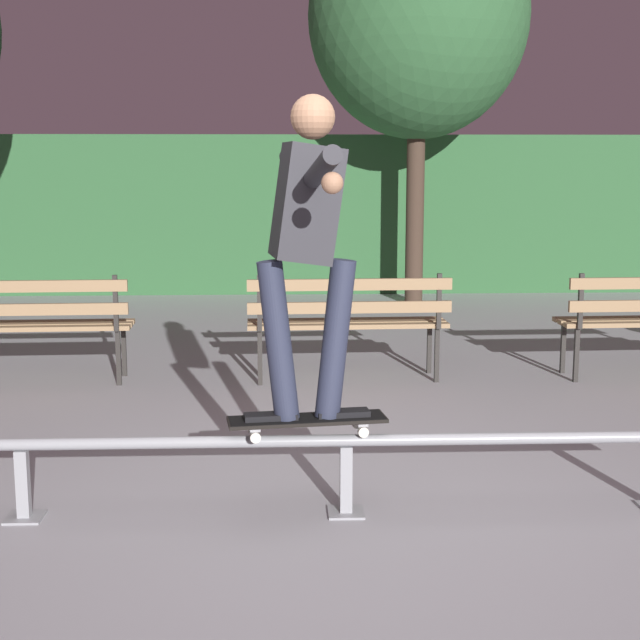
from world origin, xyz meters
TOP-DOWN VIEW (x-y plane):
  - ground_plane at (0.00, 0.00)m, footprint 90.00×90.00m
  - hedge_backdrop at (0.00, 8.53)m, footprint 24.00×1.20m
  - grind_rail at (0.00, 0.15)m, footprint 3.75×0.18m
  - skateboard at (-0.19, 0.15)m, footprint 0.80×0.30m
  - skateboarder at (-0.19, 0.15)m, footprint 0.63×1.40m
  - park_bench_leftmost at (-2.31, 2.99)m, footprint 1.61×0.46m
  - park_bench_left_center at (0.21, 2.99)m, footprint 1.61×0.46m
  - tree_behind_benches at (1.32, 7.06)m, footprint 2.60×2.60m

SIDE VIEW (x-z plane):
  - ground_plane at x=0.00m, z-range 0.00..0.00m
  - grind_rail at x=0.00m, z-range 0.11..0.52m
  - skateboard at x=-0.19m, z-range 0.44..0.53m
  - park_bench_leftmost at x=-2.31m, z-range 0.10..0.98m
  - park_bench_left_center at x=0.21m, z-range 0.10..0.98m
  - hedge_backdrop at x=0.00m, z-range 0.00..2.09m
  - skateboarder at x=-0.19m, z-range 0.64..2.20m
  - tree_behind_benches at x=1.32m, z-range 0.99..5.85m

